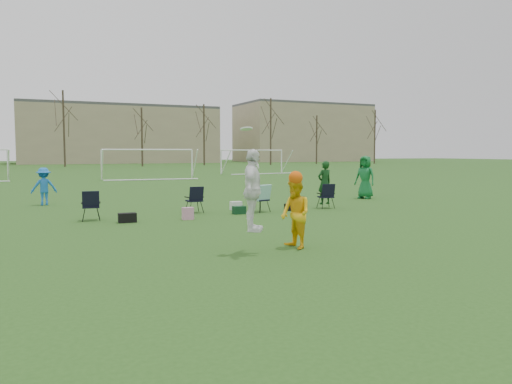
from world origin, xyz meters
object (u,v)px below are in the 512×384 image
fielder_blue (44,186)px  goal_right (252,155)px  fielder_green_far (365,177)px  center_contest (274,202)px  goal_mid (148,156)px

fielder_blue → goal_right: bearing=-134.2°
fielder_green_far → goal_right: (6.32, 27.37, 0.91)m
goal_right → fielder_blue: bearing=-137.8°
fielder_green_far → center_contest: center_contest is taller
fielder_blue → center_contest: 13.33m
fielder_blue → goal_mid: (8.31, 18.36, 1.14)m
fielder_green_far → goal_mid: bearing=169.1°
goal_mid → goal_right: 13.42m
center_contest → goal_right: bearing=66.7°
goal_mid → goal_right: (12.00, 6.00, 0.00)m
fielder_green_far → fielder_blue: bearing=-127.9°
fielder_blue → goal_mid: bearing=-118.7°
center_contest → fielder_green_far: bearing=44.9°
fielder_blue → fielder_green_far: bearing=163.5°
center_contest → goal_mid: bearing=82.8°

